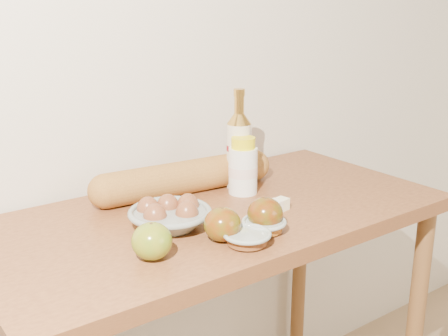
{
  "coord_description": "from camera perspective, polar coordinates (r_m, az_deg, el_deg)",
  "views": [
    {
      "loc": [
        -0.78,
        0.08,
        1.43
      ],
      "look_at": [
        0.0,
        1.15,
        1.02
      ],
      "focal_mm": 45.0,
      "sensor_mm": 36.0,
      "label": 1
    }
  ],
  "objects": [
    {
      "name": "apple_redgreen_right",
      "position": [
        1.32,
        4.2,
        -4.66
      ],
      "size": [
        0.1,
        0.1,
        0.08
      ],
      "rotation": [
        0.0,
        0.0,
        0.2
      ],
      "color": "maroon",
      "rests_on": "table"
    },
    {
      "name": "cream_bottle",
      "position": [
        1.55,
        1.94,
        0.05
      ],
      "size": [
        0.1,
        0.1,
        0.16
      ],
      "rotation": [
        0.0,
        0.0,
        -0.31
      ],
      "color": "white",
      "rests_on": "table"
    },
    {
      "name": "syrup_bowl",
      "position": [
        1.31,
        4.08,
        -5.85
      ],
      "size": [
        0.11,
        0.11,
        0.03
      ],
      "rotation": [
        0.0,
        0.0,
        0.09
      ],
      "color": "#9AA8A1",
      "rests_on": "table"
    },
    {
      "name": "baguette",
      "position": [
        1.56,
        -4.0,
        -0.94
      ],
      "size": [
        0.56,
        0.14,
        0.09
      ],
      "rotation": [
        0.0,
        0.0,
        -0.09
      ],
      "color": "#B77E37",
      "rests_on": "table"
    },
    {
      "name": "back_wall",
      "position": [
        1.63,
        -7.64,
        12.48
      ],
      "size": [
        3.5,
        0.02,
        2.6
      ],
      "primitive_type": "cube",
      "color": "beige",
      "rests_on": "ground"
    },
    {
      "name": "apple_redgreen_front",
      "position": [
        1.26,
        -0.17,
        -5.75
      ],
      "size": [
        0.1,
        0.1,
        0.08
      ],
      "rotation": [
        0.0,
        0.0,
        0.18
      ],
      "color": "maroon",
      "rests_on": "table"
    },
    {
      "name": "apple_yellowgreen",
      "position": [
        1.18,
        -7.34,
        -7.38
      ],
      "size": [
        0.1,
        0.1,
        0.08
      ],
      "rotation": [
        0.0,
        0.0,
        0.16
      ],
      "color": "olive",
      "rests_on": "table"
    },
    {
      "name": "butter_stick",
      "position": [
        1.42,
        4.9,
        -4.06
      ],
      "size": [
        0.11,
        0.05,
        0.03
      ],
      "rotation": [
        0.0,
        0.0,
        0.19
      ],
      "color": "#FEFAC5",
      "rests_on": "table"
    },
    {
      "name": "egg_bowl",
      "position": [
        1.34,
        -5.53,
        -4.81
      ],
      "size": [
        0.26,
        0.26,
        0.07
      ],
      "rotation": [
        0.0,
        0.0,
        -0.4
      ],
      "color": "gray",
      "rests_on": "table"
    },
    {
      "name": "table",
      "position": [
        1.5,
        -0.68,
        -8.68
      ],
      "size": [
        1.2,
        0.6,
        0.9
      ],
      "color": "brown",
      "rests_on": "ground"
    },
    {
      "name": "bourbon_bottle",
      "position": [
        1.58,
        1.52,
        2.02
      ],
      "size": [
        0.08,
        0.08,
        0.28
      ],
      "rotation": [
        0.0,
        0.0,
        -0.09
      ],
      "color": "beige",
      "rests_on": "table"
    },
    {
      "name": "sugar_bowl",
      "position": [
        1.24,
        2.35,
        -7.12
      ],
      "size": [
        0.14,
        0.14,
        0.03
      ],
      "rotation": [
        0.0,
        0.0,
        0.35
      ],
      "color": "#98A59F",
      "rests_on": "table"
    }
  ]
}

